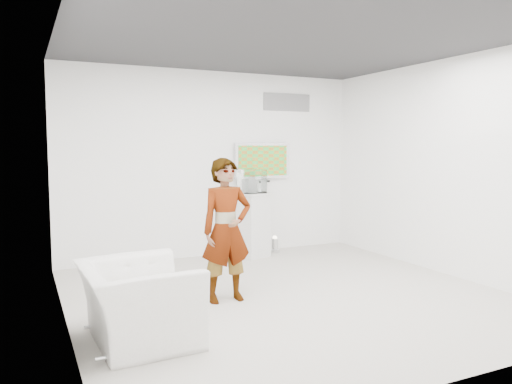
% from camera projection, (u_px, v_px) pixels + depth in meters
% --- Properties ---
extents(room, '(5.01, 5.01, 3.00)m').
position_uv_depth(room, '(288.00, 171.00, 5.89)').
color(room, beige).
rests_on(room, ground).
extents(tv, '(1.00, 0.08, 0.60)m').
position_uv_depth(tv, '(262.00, 161.00, 8.45)').
color(tv, silver).
rests_on(tv, room).
extents(logo_decal, '(0.90, 0.02, 0.30)m').
position_uv_depth(logo_decal, '(287.00, 102.00, 8.61)').
color(logo_decal, gray).
rests_on(logo_decal, room).
extents(person, '(0.61, 0.41, 1.66)m').
position_uv_depth(person, '(226.00, 230.00, 5.73)').
color(person, white).
rests_on(person, room).
extents(armchair, '(1.02, 1.16, 0.72)m').
position_uv_depth(armchair, '(138.00, 303.00, 4.56)').
color(armchair, white).
rests_on(armchair, room).
extents(pedestal, '(0.65, 0.65, 1.04)m').
position_uv_depth(pedestal, '(252.00, 225.00, 8.10)').
color(pedestal, silver).
rests_on(pedestal, room).
extents(floor_uplight, '(0.21, 0.21, 0.27)m').
position_uv_depth(floor_uplight, '(275.00, 244.00, 8.43)').
color(floor_uplight, silver).
rests_on(floor_uplight, room).
extents(vitrine, '(0.40, 0.40, 0.38)m').
position_uv_depth(vitrine, '(252.00, 181.00, 8.04)').
color(vitrine, silver).
rests_on(vitrine, pedestal).
extents(console, '(0.14, 0.16, 0.23)m').
position_uv_depth(console, '(252.00, 186.00, 8.04)').
color(console, silver).
rests_on(console, pedestal).
extents(wii_remote, '(0.05, 0.14, 0.04)m').
position_uv_depth(wii_remote, '(241.00, 171.00, 5.92)').
color(wii_remote, silver).
rests_on(wii_remote, person).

